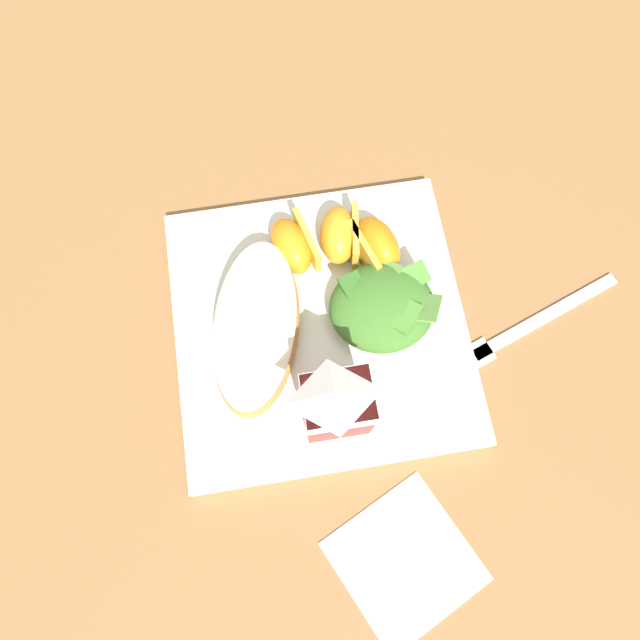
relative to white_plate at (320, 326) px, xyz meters
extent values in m
plane|color=olive|center=(0.00, 0.00, -0.01)|extent=(3.00, 3.00, 0.00)
cube|color=white|center=(0.00, 0.00, 0.00)|extent=(0.28, 0.28, 0.02)
ellipsoid|color=#B77F42|center=(0.06, 0.00, 0.02)|extent=(0.12, 0.18, 0.03)
ellipsoid|color=#B22D19|center=(0.06, 0.00, 0.03)|extent=(0.10, 0.17, 0.01)
ellipsoid|color=beige|center=(0.06, 0.00, 0.04)|extent=(0.11, 0.18, 0.01)
ellipsoid|color=#3D7028|center=(-0.06, 0.00, 0.03)|extent=(0.10, 0.09, 0.04)
cube|color=#336023|center=(-0.04, -0.02, 0.04)|extent=(0.03, 0.04, 0.01)
cube|color=#3D7028|center=(-0.03, 0.00, 0.04)|extent=(0.03, 0.04, 0.01)
cube|color=#5B8E3D|center=(-0.10, 0.01, 0.04)|extent=(0.03, 0.04, 0.02)
cube|color=#4C8433|center=(-0.08, 0.02, 0.04)|extent=(0.04, 0.04, 0.01)
cube|color=#5B8E3D|center=(-0.07, -0.03, 0.04)|extent=(0.04, 0.04, 0.02)
cube|color=#4C8433|center=(-0.09, -0.02, 0.04)|extent=(0.04, 0.03, 0.02)
cube|color=#B7332D|center=(0.00, 0.09, 0.05)|extent=(0.06, 0.04, 0.09)
cube|color=white|center=(0.00, 0.09, 0.08)|extent=(0.06, 0.04, 0.03)
pyramid|color=white|center=(0.00, 0.09, 0.11)|extent=(0.06, 0.04, 0.02)
ellipsoid|color=orange|center=(-0.07, -0.07, 0.03)|extent=(0.05, 0.07, 0.04)
cube|color=gold|center=(-0.05, -0.06, 0.03)|extent=(0.02, 0.06, 0.03)
ellipsoid|color=orange|center=(-0.03, -0.08, 0.03)|extent=(0.04, 0.06, 0.04)
cube|color=gold|center=(-0.05, -0.08, 0.03)|extent=(0.01, 0.06, 0.03)
ellipsoid|color=orange|center=(0.02, -0.08, 0.03)|extent=(0.05, 0.07, 0.04)
cube|color=gold|center=(0.00, -0.08, 0.03)|extent=(0.02, 0.06, 0.03)
cube|color=white|center=(-0.04, 0.22, -0.01)|extent=(0.15, 0.15, 0.00)
cube|color=silver|center=(-0.22, 0.02, -0.01)|extent=(0.16, 0.07, 0.01)
cube|color=silver|center=(-0.14, 0.05, -0.01)|extent=(0.04, 0.03, 0.01)
camera|label=1|loc=(0.03, 0.17, 0.54)|focal=32.65mm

